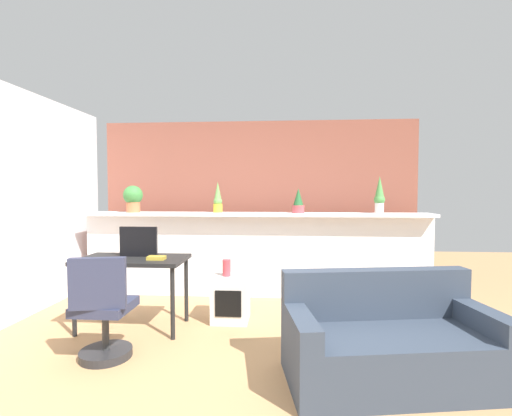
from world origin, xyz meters
TOP-DOWN VIEW (x-y plane):
  - ground_plane at (0.00, 0.00)m, footprint 12.00×12.00m
  - divider_wall at (0.00, 2.00)m, footprint 4.70×0.16m
  - plant_shelf at (0.00, 1.96)m, footprint 4.70×0.40m
  - brick_wall_behind at (0.00, 2.60)m, footprint 4.70×0.10m
  - potted_plant_0 at (-1.68, 1.92)m, footprint 0.26×0.26m
  - potted_plant_1 at (-0.51, 2.00)m, footprint 0.13×0.13m
  - potted_plant_2 at (0.59, 1.94)m, footprint 0.16×0.16m
  - potted_plant_3 at (1.66, 1.98)m, footprint 0.14×0.14m
  - desk at (-1.18, 0.72)m, footprint 1.10×0.60m
  - tv_monitor at (-1.15, 0.80)m, footprint 0.40×0.04m
  - office_chair at (-1.14, -0.01)m, footprint 0.48×0.48m
  - side_cube_shelf at (-0.19, 1.03)m, footprint 0.40×0.41m
  - vase_on_shelf at (-0.24, 1.03)m, footprint 0.09×0.09m
  - book_on_desk at (-0.90, 0.63)m, footprint 0.18×0.11m
  - couch at (1.19, -0.15)m, footprint 1.66×1.00m

SIDE VIEW (x-z plane):
  - ground_plane at x=0.00m, z-range 0.00..0.00m
  - side_cube_shelf at x=-0.19m, z-range 0.00..0.50m
  - couch at x=1.19m, z-range -0.12..0.68m
  - office_chair at x=-1.14m, z-range -0.07..0.84m
  - divider_wall at x=0.00m, z-range 0.00..1.11m
  - vase_on_shelf at x=-0.24m, z-range 0.50..0.69m
  - desk at x=-1.18m, z-range 0.29..1.04m
  - book_on_desk at x=-0.90m, z-range 0.75..0.79m
  - tv_monitor at x=-1.15m, z-range 0.75..1.07m
  - plant_shelf at x=0.00m, z-range 1.11..1.15m
  - brick_wall_behind at x=0.00m, z-range 0.00..2.50m
  - potted_plant_2 at x=0.59m, z-range 1.14..1.47m
  - potted_plant_1 at x=-0.51m, z-range 1.13..1.55m
  - potted_plant_0 at x=-1.68m, z-range 1.17..1.54m
  - potted_plant_3 at x=1.66m, z-range 1.14..1.64m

